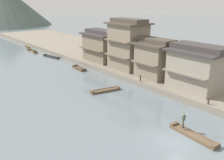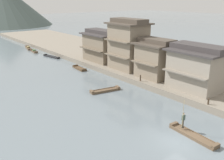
{
  "view_description": "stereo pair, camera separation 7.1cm",
  "coord_description": "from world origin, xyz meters",
  "px_view_note": "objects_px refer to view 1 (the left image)",
  "views": [
    {
      "loc": [
        -18.14,
        -12.24,
        12.89
      ],
      "look_at": [
        3.25,
        14.36,
        1.78
      ],
      "focal_mm": 40.37,
      "sensor_mm": 36.0,
      "label": 1
    },
    {
      "loc": [
        -18.08,
        -12.28,
        12.89
      ],
      "look_at": [
        3.25,
        14.36,
        1.78
      ],
      "focal_mm": 40.37,
      "sensor_mm": 36.0,
      "label": 2
    }
  ],
  "objects_px": {
    "house_waterfront_nearest": "(197,67)",
    "house_waterfront_tall": "(128,44)",
    "boatman_person": "(183,118)",
    "house_waterfront_narrow": "(102,46)",
    "boat_moored_second": "(79,68)",
    "house_waterfront_second": "(155,58)",
    "boat_moored_third": "(51,57)",
    "mooring_post_dock_near": "(208,101)",
    "boat_midriver_upstream": "(105,90)",
    "boat_foreground_poled": "(193,135)",
    "mooring_post_dock_mid": "(140,78)",
    "boat_midriver_drifting": "(34,51)",
    "boat_moored_nearest": "(28,48)"
  },
  "relations": [
    {
      "from": "boat_foreground_poled",
      "to": "boat_moored_nearest",
      "type": "height_order",
      "value": "boat_moored_nearest"
    },
    {
      "from": "boatman_person",
      "to": "house_waterfront_tall",
      "type": "xyz_separation_m",
      "value": [
        9.77,
        19.08,
        3.74
      ]
    },
    {
      "from": "house_waterfront_tall",
      "to": "mooring_post_dock_mid",
      "type": "xyz_separation_m",
      "value": [
        -3.43,
        -6.65,
        -3.84
      ]
    },
    {
      "from": "boat_moored_second",
      "to": "house_waterfront_second",
      "type": "height_order",
      "value": "house_waterfront_second"
    },
    {
      "from": "boatman_person",
      "to": "house_waterfront_second",
      "type": "bearing_deg",
      "value": 52.5
    },
    {
      "from": "boat_moored_nearest",
      "to": "mooring_post_dock_mid",
      "type": "xyz_separation_m",
      "value": [
        1.9,
        -40.42,
        1.12
      ]
    },
    {
      "from": "boat_midriver_upstream",
      "to": "house_waterfront_second",
      "type": "height_order",
      "value": "house_waterfront_second"
    },
    {
      "from": "boat_midriver_upstream",
      "to": "house_waterfront_narrow",
      "type": "bearing_deg",
      "value": 54.75
    },
    {
      "from": "boatman_person",
      "to": "boat_moored_nearest",
      "type": "distance_m",
      "value": 53.05
    },
    {
      "from": "boat_moored_second",
      "to": "boat_midriver_drifting",
      "type": "bearing_deg",
      "value": 91.23
    },
    {
      "from": "house_waterfront_second",
      "to": "mooring_post_dock_near",
      "type": "relative_size",
      "value": 8.03
    },
    {
      "from": "boat_moored_nearest",
      "to": "boat_moored_second",
      "type": "distance_m",
      "value": 26.08
    },
    {
      "from": "house_waterfront_nearest",
      "to": "mooring_post_dock_mid",
      "type": "relative_size",
      "value": 8.09
    },
    {
      "from": "mooring_post_dock_near",
      "to": "mooring_post_dock_mid",
      "type": "bearing_deg",
      "value": 90.0
    },
    {
      "from": "boat_foreground_poled",
      "to": "boat_moored_second",
      "type": "relative_size",
      "value": 1.35
    },
    {
      "from": "boat_moored_nearest",
      "to": "mooring_post_dock_near",
      "type": "height_order",
      "value": "mooring_post_dock_near"
    },
    {
      "from": "boat_moored_third",
      "to": "house_waterfront_nearest",
      "type": "relative_size",
      "value": 0.7
    },
    {
      "from": "house_waterfront_tall",
      "to": "boat_moored_third",
      "type": "bearing_deg",
      "value": 103.96
    },
    {
      "from": "mooring_post_dock_mid",
      "to": "mooring_post_dock_near",
      "type": "bearing_deg",
      "value": -90.0
    },
    {
      "from": "house_waterfront_narrow",
      "to": "boat_midriver_upstream",
      "type": "bearing_deg",
      "value": -125.25
    },
    {
      "from": "boat_moored_second",
      "to": "boat_moored_nearest",
      "type": "bearing_deg",
      "value": 89.76
    },
    {
      "from": "boat_foreground_poled",
      "to": "house_waterfront_narrow",
      "type": "relative_size",
      "value": 0.67
    },
    {
      "from": "boat_moored_third",
      "to": "house_waterfront_nearest",
      "type": "xyz_separation_m",
      "value": [
        5.37,
        -34.16,
        3.75
      ]
    },
    {
      "from": "boatman_person",
      "to": "house_waterfront_second",
      "type": "distance_m",
      "value": 16.04
    },
    {
      "from": "boat_midriver_upstream",
      "to": "house_waterfront_tall",
      "type": "distance_m",
      "value": 11.38
    },
    {
      "from": "boat_moored_second",
      "to": "house_waterfront_nearest",
      "type": "distance_m",
      "value": 22.51
    },
    {
      "from": "boat_midriver_upstream",
      "to": "house_waterfront_narrow",
      "type": "relative_size",
      "value": 0.58
    },
    {
      "from": "boat_moored_third",
      "to": "mooring_post_dock_mid",
      "type": "relative_size",
      "value": 5.66
    },
    {
      "from": "boatman_person",
      "to": "boat_moored_nearest",
      "type": "xyz_separation_m",
      "value": [
        4.44,
        52.85,
        -1.22
      ]
    },
    {
      "from": "boat_moored_third",
      "to": "boat_moored_nearest",
      "type": "bearing_deg",
      "value": 91.1
    },
    {
      "from": "boatman_person",
      "to": "boat_midriver_drifting",
      "type": "distance_m",
      "value": 47.74
    },
    {
      "from": "boat_moored_third",
      "to": "mooring_post_dock_near",
      "type": "xyz_separation_m",
      "value": [
        1.64,
        -38.43,
        1.14
      ]
    },
    {
      "from": "house_waterfront_nearest",
      "to": "house_waterfront_tall",
      "type": "bearing_deg",
      "value": 91.24
    },
    {
      "from": "boat_moored_second",
      "to": "boat_midriver_upstream",
      "type": "distance_m",
      "value": 13.14
    },
    {
      "from": "house_waterfront_nearest",
      "to": "mooring_post_dock_mid",
      "type": "distance_m",
      "value": 8.41
    },
    {
      "from": "house_waterfront_nearest",
      "to": "mooring_post_dock_mid",
      "type": "xyz_separation_m",
      "value": [
        -3.73,
        7.1,
        -2.53
      ]
    },
    {
      "from": "house_waterfront_second",
      "to": "house_waterfront_tall",
      "type": "xyz_separation_m",
      "value": [
        0.11,
        6.5,
        1.29
      ]
    },
    {
      "from": "boat_midriver_upstream",
      "to": "boat_moored_third",
      "type": "bearing_deg",
      "value": 81.41
    },
    {
      "from": "boat_midriver_upstream",
      "to": "house_waterfront_tall",
      "type": "bearing_deg",
      "value": 29.22
    },
    {
      "from": "boat_foreground_poled",
      "to": "boat_midriver_drifting",
      "type": "xyz_separation_m",
      "value": [
        3.97,
        48.89,
        0.12
      ]
    },
    {
      "from": "boat_moored_nearest",
      "to": "boat_midriver_upstream",
      "type": "xyz_separation_m",
      "value": [
        -3.58,
        -38.75,
        -0.08
      ]
    },
    {
      "from": "boat_midriver_upstream",
      "to": "house_waterfront_tall",
      "type": "relative_size",
      "value": 0.53
    },
    {
      "from": "boat_moored_third",
      "to": "house_waterfront_narrow",
      "type": "distance_m",
      "value": 14.17
    },
    {
      "from": "boat_moored_nearest",
      "to": "house_waterfront_nearest",
      "type": "bearing_deg",
      "value": -83.25
    },
    {
      "from": "boat_moored_second",
      "to": "boat_moored_third",
      "type": "bearing_deg",
      "value": 88.36
    },
    {
      "from": "house_waterfront_second",
      "to": "house_waterfront_tall",
      "type": "height_order",
      "value": "house_waterfront_tall"
    },
    {
      "from": "boat_midriver_upstream",
      "to": "boat_midriver_drifting",
      "type": "bearing_deg",
      "value": 84.84
    },
    {
      "from": "boatman_person",
      "to": "house_waterfront_narrow",
      "type": "bearing_deg",
      "value": 69.82
    },
    {
      "from": "boat_foreground_poled",
      "to": "house_waterfront_narrow",
      "type": "xyz_separation_m",
      "value": [
        9.95,
        28.16,
        3.74
      ]
    },
    {
      "from": "boat_foreground_poled",
      "to": "mooring_post_dock_near",
      "type": "height_order",
      "value": "mooring_post_dock_near"
    }
  ]
}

